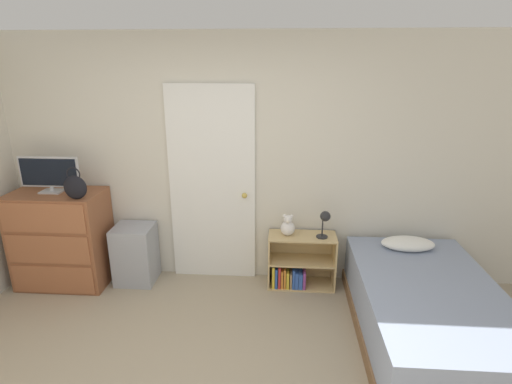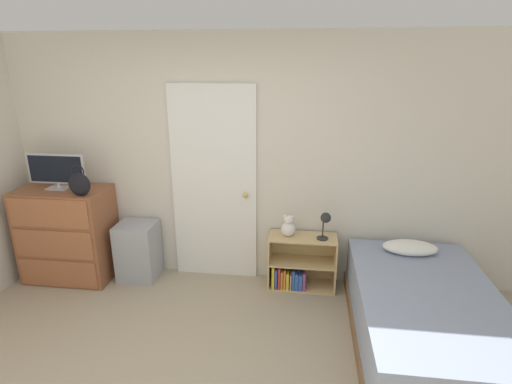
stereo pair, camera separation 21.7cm
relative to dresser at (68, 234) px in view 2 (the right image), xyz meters
name	(u,v)px [view 2 (the right image)]	position (x,y,z in m)	size (l,w,h in m)	color
wall_back	(222,162)	(1.64, 0.31, 0.77)	(10.00, 0.06, 2.55)	beige
door_closed	(214,185)	(1.56, 0.26, 0.53)	(0.89, 0.09, 2.06)	white
dresser	(68,234)	(0.00, 0.00, 0.00)	(0.91, 0.53, 1.01)	brown
tv	(56,171)	(-0.03, 0.02, 0.70)	(0.61, 0.16, 0.36)	#B7B7BC
handbag	(79,184)	(0.32, -0.18, 0.63)	(0.22, 0.10, 0.32)	black
storage_bin	(138,251)	(0.74, 0.08, -0.19)	(0.40, 0.37, 0.63)	#999EA8
bookshelf	(297,267)	(2.45, 0.11, -0.28)	(0.69, 0.30, 0.57)	tan
teddy_bear	(288,227)	(2.35, 0.11, 0.16)	(0.15, 0.15, 0.22)	silver
desk_lamp	(325,221)	(2.71, 0.07, 0.27)	(0.13, 0.13, 0.29)	#262628
bed	(425,319)	(3.52, -0.70, -0.24)	(1.13, 1.95, 0.63)	brown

